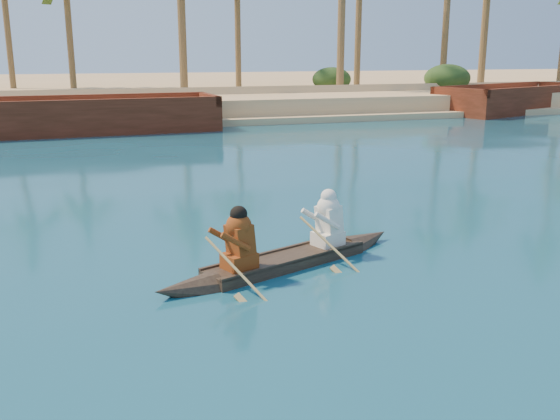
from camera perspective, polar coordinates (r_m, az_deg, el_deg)
name	(u,v)px	position (r m, az deg, el deg)	size (l,w,h in m)	color
ground	(508,238)	(14.20, 20.14, -2.44)	(160.00, 160.00, 0.00)	#0D4356
sandy_embankment	(172,90)	(58.22, -9.87, 10.72)	(150.00, 51.00, 1.50)	tan
shrub_cluster	(206,93)	(43.05, -6.77, 10.57)	(100.00, 6.00, 2.40)	#173413
canoe	(286,251)	(11.55, 0.56, -3.77)	(5.38, 2.65, 1.51)	#403223
barge_mid	(93,117)	(32.75, -16.74, 8.11)	(12.38, 4.53, 2.04)	maroon
barge_right	(514,101)	(45.20, 20.63, 9.34)	(13.14, 8.12, 2.08)	maroon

